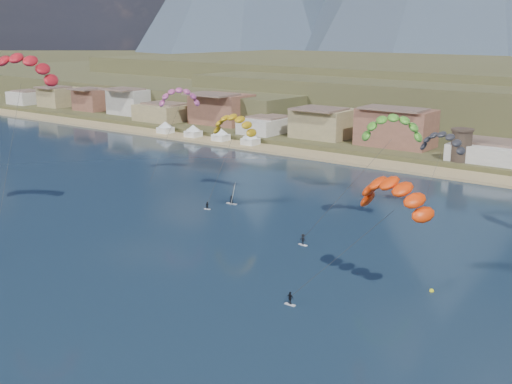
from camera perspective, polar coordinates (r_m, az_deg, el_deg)
ground at (r=82.78m, az=-13.73°, el=-11.24°), size 2400.00×2400.00×0.00m
beach at (r=166.84m, az=15.50°, el=1.89°), size 2200.00×12.00×0.90m
town at (r=196.93m, az=6.53°, el=6.51°), size 400.00×24.00×12.00m
watchtower at (r=171.39m, az=18.19°, el=4.11°), size 5.82×5.82×8.60m
beach_tents at (r=205.91m, az=-4.57°, el=5.70°), size 43.40×6.40×5.00m
kitesurfer_red at (r=118.87m, az=-20.75°, el=10.79°), size 16.61×19.99×33.97m
kitesurfer_yellow at (r=134.09m, az=-2.03°, el=6.43°), size 10.89×14.69×20.31m
kitesurfer_orange at (r=83.78m, az=12.52°, el=0.24°), size 16.33×14.41×20.36m
kitesurfer_green at (r=110.72m, az=12.26°, el=6.03°), size 14.97×19.55×24.88m
distant_kite_pink at (r=149.84m, az=-7.01°, el=8.85°), size 9.88×9.62×23.66m
distant_kite_dark at (r=125.28m, az=16.63°, el=4.69°), size 9.23×5.86×18.27m
windsurfer at (r=130.71m, az=-2.19°, el=-0.52°), size 2.46×2.67×4.34m
buoy at (r=91.75m, az=15.70°, el=-8.66°), size 0.64×0.64×0.64m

